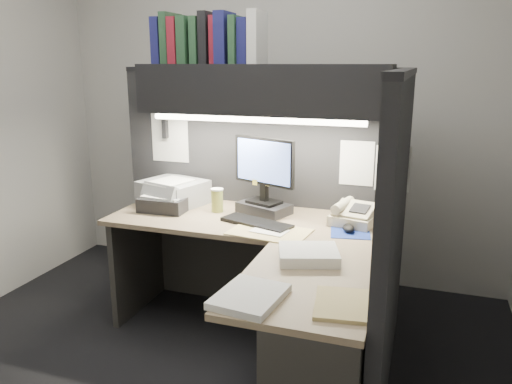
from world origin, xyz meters
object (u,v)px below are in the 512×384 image
(coffee_cup, at_px, (217,201))
(notebook_stack, at_px, (166,203))
(desk, at_px, (271,311))
(monitor, at_px, (264,184))
(keyboard, at_px, (257,223))
(printer, at_px, (173,192))
(overhead_shelf, at_px, (262,89))
(telephone, at_px, (354,216))

(coffee_cup, relative_size, notebook_stack, 0.47)
(desk, bearing_deg, monitor, 110.92)
(desk, bearing_deg, notebook_stack, 147.67)
(keyboard, xyz_separation_m, notebook_stack, (-0.66, 0.10, 0.03))
(printer, bearing_deg, monitor, 15.76)
(notebook_stack, bearing_deg, coffee_cup, 11.96)
(overhead_shelf, xyz_separation_m, monitor, (0.03, -0.05, -0.58))
(desk, distance_m, telephone, 0.81)
(overhead_shelf, xyz_separation_m, printer, (-0.61, -0.04, -0.69))
(telephone, bearing_deg, keyboard, -146.99)
(desk, distance_m, printer, 1.22)
(telephone, distance_m, notebook_stack, 1.20)
(overhead_shelf, distance_m, notebook_stack, 0.96)
(keyboard, height_order, notebook_stack, notebook_stack)
(monitor, bearing_deg, printer, -159.88)
(monitor, height_order, notebook_stack, monitor)
(desk, height_order, keyboard, keyboard)
(coffee_cup, bearing_deg, telephone, 2.02)
(telephone, relative_size, coffee_cup, 1.81)
(monitor, relative_size, printer, 1.22)
(keyboard, bearing_deg, desk, -44.59)
(desk, relative_size, telephone, 6.64)
(desk, relative_size, monitor, 3.52)
(monitor, relative_size, telephone, 1.89)
(telephone, distance_m, printer, 1.22)
(monitor, height_order, printer, monitor)
(telephone, bearing_deg, printer, -169.73)
(coffee_cup, xyz_separation_m, printer, (-0.35, 0.08, 0.01))
(coffee_cup, xyz_separation_m, notebook_stack, (-0.33, -0.07, -0.03))
(desk, height_order, coffee_cup, coffee_cup)
(telephone, distance_m, coffee_cup, 0.87)
(coffee_cup, bearing_deg, overhead_shelf, 24.05)
(monitor, bearing_deg, telephone, 17.23)
(coffee_cup, height_order, notebook_stack, coffee_cup)
(printer, height_order, notebook_stack, printer)
(telephone, bearing_deg, desk, -102.28)
(desk, xyz_separation_m, printer, (-0.92, 0.71, 0.37))
(coffee_cup, bearing_deg, monitor, 12.99)
(overhead_shelf, bearing_deg, telephone, -8.06)
(printer, distance_m, notebook_stack, 0.15)
(monitor, distance_m, keyboard, 0.30)
(overhead_shelf, height_order, telephone, overhead_shelf)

